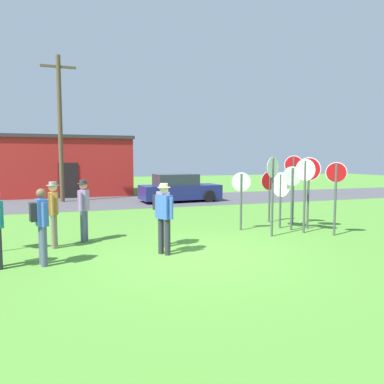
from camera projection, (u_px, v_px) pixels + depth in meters
The scene contains 19 objects.
ground_plane at pixel (192, 255), 8.94m from camera, with size 80.00×80.00×0.00m, color #518E33.
street_asphalt at pixel (121, 202), 20.11m from camera, with size 60.00×6.40×0.01m, color #4C4C51.
building_background at pixel (68, 166), 24.36m from camera, with size 7.98×5.65×3.76m.
utility_pole at pixel (60, 126), 19.74m from camera, with size 1.80×0.24×7.79m.
parked_car_on_street at pixel (179, 189), 20.15m from camera, with size 4.38×2.18×1.51m.
stop_sign_center_cluster at pixel (273, 184), 10.98m from camera, with size 0.56×0.28×2.39m.
stop_sign_far_back at pixel (292, 188), 11.96m from camera, with size 0.62×0.19×2.09m.
stop_sign_low_front at pixel (305, 183), 11.51m from camera, with size 0.29×0.63×2.33m.
stop_sign_nearest at pixel (309, 180), 12.21m from camera, with size 0.52×0.61×2.38m.
stop_sign_tallest at pixel (270, 188), 13.51m from camera, with size 0.71×0.07×1.88m.
stop_sign_leaning_left at pixel (336, 187), 11.09m from camera, with size 0.49×0.39×2.23m.
stop_sign_leaning_right at pixel (293, 179), 12.87m from camera, with size 0.49×0.44×2.44m.
stop_sign_rear_right at pixel (281, 190), 12.34m from camera, with size 0.22×0.80×1.88m.
stop_sign_rear_left at pixel (241, 192), 11.98m from camera, with size 0.58×0.24×1.90m.
person_near_signs at pixel (54, 210), 9.62m from camera, with size 0.32×0.57×1.74m.
person_in_blue at pixel (41, 221), 7.99m from camera, with size 0.41×0.56×1.69m.
person_with_sunhat at pixel (162, 210), 9.76m from camera, with size 0.41×0.56×1.69m.
person_holding_notes at pixel (164, 214), 8.93m from camera, with size 0.38×0.50×1.74m.
person_on_left at pixel (84, 207), 10.34m from camera, with size 0.33×0.54×1.74m.
Camera 1 is at (-2.86, -8.29, 2.32)m, focal length 34.51 mm.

